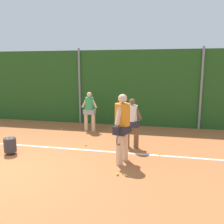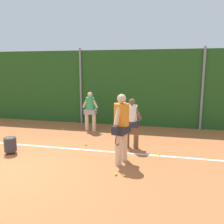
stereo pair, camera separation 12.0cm
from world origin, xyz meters
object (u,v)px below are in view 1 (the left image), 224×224
object	(u,v)px
player_foreground_near	(122,125)
tennis_ball_7	(118,174)
tennis_ball_3	(62,129)
player_backcourt_far	(90,109)
tennis_ball_12	(159,154)
tennis_ball_9	(86,145)
player_midcourt	(132,121)
ball_hopper	(10,145)

from	to	relation	value
player_foreground_near	tennis_ball_7	bearing A→B (deg)	17.00
tennis_ball_3	tennis_ball_7	world-z (taller)	same
player_backcourt_far	tennis_ball_12	world-z (taller)	player_backcourt_far
tennis_ball_9	tennis_ball_7	bearing A→B (deg)	-53.52
tennis_ball_9	tennis_ball_12	world-z (taller)	same
tennis_ball_7	player_midcourt	bearing A→B (deg)	88.64
tennis_ball_12	tennis_ball_3	bearing A→B (deg)	152.31
player_foreground_near	tennis_ball_9	bearing A→B (deg)	-113.82
player_backcourt_far	player_foreground_near	bearing A→B (deg)	-56.06
player_foreground_near	tennis_ball_3	bearing A→B (deg)	-118.87
tennis_ball_7	tennis_ball_12	size ratio (longest dim) A/B	1.00
tennis_ball_3	tennis_ball_12	distance (m)	4.58
tennis_ball_7	tennis_ball_9	xyz separation A→B (m)	(-1.45, 1.97, 0.00)
tennis_ball_7	tennis_ball_9	size ratio (longest dim) A/B	1.00
player_backcourt_far	tennis_ball_7	world-z (taller)	player_backcourt_far
player_foreground_near	tennis_ball_3	distance (m)	4.34
ball_hopper	tennis_ball_7	bearing A→B (deg)	-12.33
tennis_ball_3	tennis_ball_12	xyz separation A→B (m)	(4.05, -2.13, 0.00)
player_foreground_near	tennis_ball_7	size ratio (longest dim) A/B	28.62
player_foreground_near	player_backcourt_far	bearing A→B (deg)	-133.64
ball_hopper	tennis_ball_12	distance (m)	4.47
tennis_ball_3	tennis_ball_9	world-z (taller)	same
player_foreground_near	tennis_ball_9	size ratio (longest dim) A/B	28.62
player_backcourt_far	tennis_ball_9	distance (m)	2.14
ball_hopper	tennis_ball_3	world-z (taller)	ball_hopper
ball_hopper	tennis_ball_7	world-z (taller)	ball_hopper
player_backcourt_far	tennis_ball_12	bearing A→B (deg)	-35.92
ball_hopper	player_midcourt	bearing A→B (deg)	21.76
player_midcourt	tennis_ball_12	size ratio (longest dim) A/B	24.33
player_foreground_near	tennis_ball_7	xyz separation A→B (m)	(0.03, -0.84, -1.03)
player_midcourt	player_backcourt_far	xyz separation A→B (m)	(-1.96, 1.73, -0.00)
player_foreground_near	player_backcourt_far	xyz separation A→B (m)	(-1.87, 3.03, -0.16)
tennis_ball_9	tennis_ball_3	bearing A→B (deg)	132.72
tennis_ball_3	tennis_ball_7	distance (m)	4.86
player_backcourt_far	ball_hopper	size ratio (longest dim) A/B	3.11
ball_hopper	tennis_ball_12	size ratio (longest dim) A/B	7.78
ball_hopper	player_foreground_near	bearing A→B (deg)	1.54
tennis_ball_12	ball_hopper	bearing A→B (deg)	-168.78
player_backcourt_far	tennis_ball_3	distance (m)	1.48
player_midcourt	tennis_ball_7	world-z (taller)	player_midcourt
player_backcourt_far	tennis_ball_12	distance (m)	3.74
player_foreground_near	tennis_ball_7	world-z (taller)	player_foreground_near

